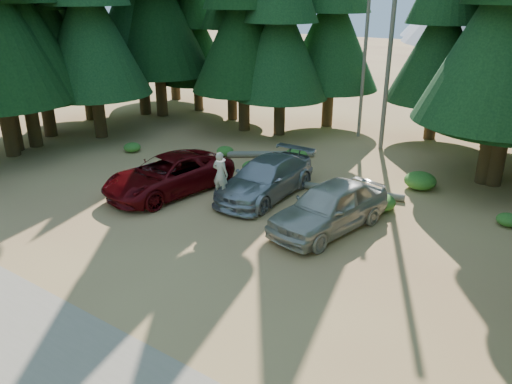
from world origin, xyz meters
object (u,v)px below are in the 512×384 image
log_right (347,191)px  log_left (271,154)px  silver_minivan_right (329,207)px  silver_minivan_center (266,178)px  log_mid (298,154)px  red_pickup (169,175)px  frisbee_player (220,174)px

log_right → log_left: bearing=142.4°
log_right → silver_minivan_right: bearing=-89.6°
log_left → log_right: (5.53, -2.42, -0.01)m
log_left → log_right: bearing=-59.3°
silver_minivan_center → log_left: silver_minivan_center is taller
log_left → log_right: size_ratio=0.95×
log_mid → log_right: size_ratio=0.64×
silver_minivan_right → log_right: bearing=115.7°
red_pickup → silver_minivan_center: bearing=38.3°
red_pickup → log_right: (6.44, 4.21, -0.66)m
red_pickup → frisbee_player: size_ratio=3.21×
frisbee_player → log_left: frisbee_player is taller
frisbee_player → log_mid: 7.74m
silver_minivan_center → log_right: (2.80, 2.16, -0.65)m
silver_minivan_center → log_mid: 5.77m
frisbee_player → log_left: size_ratio=0.40×
silver_minivan_right → log_left: 8.76m
frisbee_player → log_right: 5.68m
red_pickup → log_mid: size_ratio=1.89×
log_mid → log_right: 5.51m
silver_minivan_right → silver_minivan_center: bearing=171.4°
silver_minivan_center → log_mid: silver_minivan_center is taller
log_mid → log_right: log_right is taller
log_left → log_mid: log_left is taller
silver_minivan_center → frisbee_player: (-0.76, -2.08, 0.64)m
silver_minivan_right → log_mid: size_ratio=1.68×
log_mid → red_pickup: bearing=-64.0°
silver_minivan_center → frisbee_player: frisbee_player is taller
log_left → frisbee_player: bearing=-109.1°
silver_minivan_center → silver_minivan_right: bearing=-21.2°
silver_minivan_center → log_mid: bearing=104.9°
silver_minivan_right → frisbee_player: (-4.45, -0.74, 0.56)m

